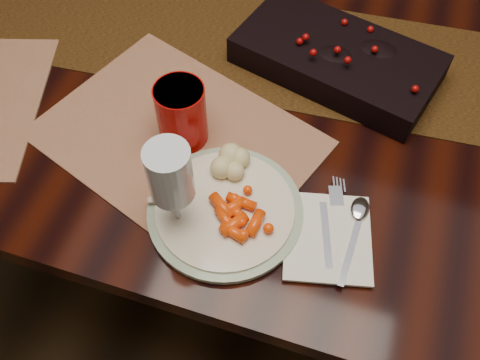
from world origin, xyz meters
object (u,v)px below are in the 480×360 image
(turkey_shreds, at_px, (169,193))
(napkin, at_px, (328,237))
(baby_carrots, at_px, (234,210))
(red_cup, at_px, (182,114))
(wine_glass, at_px, (173,191))
(dinner_plate, at_px, (225,210))
(placemat_main, at_px, (178,139))
(mashed_potatoes, at_px, (229,157))
(dining_table, at_px, (275,186))
(centerpiece, at_px, (338,55))

(turkey_shreds, bearing_deg, napkin, 2.47)
(baby_carrots, distance_m, red_cup, 0.20)
(wine_glass, bearing_deg, dinner_plate, 30.22)
(placemat_main, xyz_separation_m, baby_carrots, (0.15, -0.13, 0.03))
(napkin, distance_m, red_cup, 0.33)
(napkin, bearing_deg, placemat_main, 145.89)
(mashed_potatoes, xyz_separation_m, napkin, (0.20, -0.08, -0.03))
(wine_glass, bearing_deg, placemat_main, 112.32)
(red_cup, bearing_deg, mashed_potatoes, -24.62)
(dinner_plate, bearing_deg, turkey_shreds, -175.89)
(dining_table, xyz_separation_m, red_cup, (-0.14, -0.19, 0.44))
(centerpiece, xyz_separation_m, red_cup, (-0.23, -0.26, 0.02))
(dining_table, relative_size, napkin, 11.11)
(dining_table, distance_m, wine_glass, 0.60)
(centerpiece, bearing_deg, napkin, -79.62)
(baby_carrots, xyz_separation_m, wine_glass, (-0.09, -0.03, 0.07))
(turkey_shreds, distance_m, red_cup, 0.15)
(placemat_main, relative_size, red_cup, 3.95)
(dining_table, distance_m, dinner_plate, 0.50)
(dinner_plate, bearing_deg, napkin, 1.56)
(turkey_shreds, height_order, red_cup, red_cup)
(dinner_plate, bearing_deg, dining_table, 86.85)
(turkey_shreds, distance_m, wine_glass, 0.08)
(centerpiece, height_order, mashed_potatoes, centerpiece)
(mashed_potatoes, bearing_deg, red_cup, 155.38)
(dinner_plate, height_order, turkey_shreds, turkey_shreds)
(dining_table, distance_m, placemat_main, 0.45)
(turkey_shreds, bearing_deg, placemat_main, 106.61)
(turkey_shreds, bearing_deg, wine_glass, -49.35)
(dining_table, xyz_separation_m, turkey_shreds, (-0.11, -0.33, 0.40))
(dining_table, bearing_deg, placemat_main, -127.19)
(napkin, bearing_deg, red_cup, 143.87)
(napkin, relative_size, wine_glass, 0.85)
(baby_carrots, distance_m, turkey_shreds, 0.11)
(dinner_plate, relative_size, turkey_shreds, 3.47)
(red_cup, xyz_separation_m, wine_glass, (0.06, -0.17, 0.03))
(dinner_plate, height_order, baby_carrots, baby_carrots)
(centerpiece, height_order, napkin, centerpiece)
(dining_table, distance_m, red_cup, 0.50)
(dining_table, xyz_separation_m, centerpiece, (0.09, 0.06, 0.42))
(centerpiece, height_order, turkey_shreds, centerpiece)
(dining_table, height_order, wine_glass, wine_glass)
(wine_glass, bearing_deg, baby_carrots, 20.94)
(placemat_main, distance_m, turkey_shreds, 0.14)
(red_cup, distance_m, wine_glass, 0.18)
(baby_carrots, xyz_separation_m, mashed_potatoes, (-0.04, 0.09, 0.01))
(dinner_plate, relative_size, baby_carrots, 2.29)
(dining_table, relative_size, baby_carrots, 15.87)
(dinner_plate, distance_m, baby_carrots, 0.03)
(mashed_potatoes, bearing_deg, placemat_main, 161.05)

